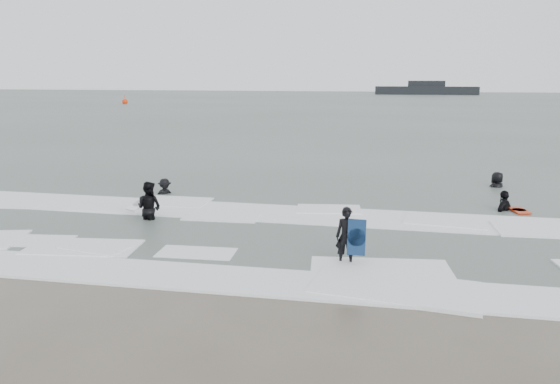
% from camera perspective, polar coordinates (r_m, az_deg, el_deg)
% --- Properties ---
extents(ground, '(320.00, 320.00, 0.00)m').
position_cam_1_polar(ground, '(14.37, -4.16, -8.41)').
color(ground, brown).
rests_on(ground, ground).
extents(sea, '(320.00, 320.00, 0.00)m').
position_cam_1_polar(sea, '(93.13, 9.69, 8.89)').
color(sea, '#47544C').
rests_on(sea, ground).
extents(surfer_centre, '(0.59, 0.39, 1.62)m').
position_cam_1_polar(surfer_centre, '(15.04, 6.90, -7.53)').
color(surfer_centre, black).
rests_on(surfer_centre, ground).
extents(surfer_wading, '(1.06, 0.89, 1.94)m').
position_cam_1_polar(surfer_wading, '(19.94, -13.45, -2.84)').
color(surfer_wading, black).
rests_on(surfer_wading, ground).
extents(surfer_breaker, '(1.16, 1.10, 1.58)m').
position_cam_1_polar(surfer_breaker, '(23.82, -11.93, -0.34)').
color(surfer_breaker, black).
rests_on(surfer_breaker, ground).
extents(surfer_right_near, '(1.04, 1.22, 1.96)m').
position_cam_1_polar(surfer_right_near, '(22.25, 22.32, -1.88)').
color(surfer_right_near, black).
rests_on(surfer_right_near, ground).
extents(surfer_right_far, '(1.10, 1.05, 1.90)m').
position_cam_1_polar(surfer_right_far, '(26.71, 21.70, 0.39)').
color(surfer_right_far, black).
rests_on(surfer_right_far, ground).
extents(surf_foam, '(30.03, 9.06, 0.09)m').
position_cam_1_polar(surf_foam, '(17.76, -0.87, -4.21)').
color(surf_foam, white).
rests_on(surf_foam, ground).
extents(bodyboards, '(14.22, 7.78, 1.25)m').
position_cam_1_polar(bodyboards, '(18.20, 6.22, -2.38)').
color(bodyboards, '#0F264A').
rests_on(bodyboards, ground).
extents(buoy, '(1.00, 1.00, 1.65)m').
position_cam_1_polar(buoy, '(102.00, -15.89, 9.07)').
color(buoy, red).
rests_on(buoy, ground).
extents(vessel_horizon, '(26.10, 4.66, 3.54)m').
position_cam_1_polar(vessel_horizon, '(149.94, 15.02, 10.30)').
color(vessel_horizon, black).
rests_on(vessel_horizon, ground).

